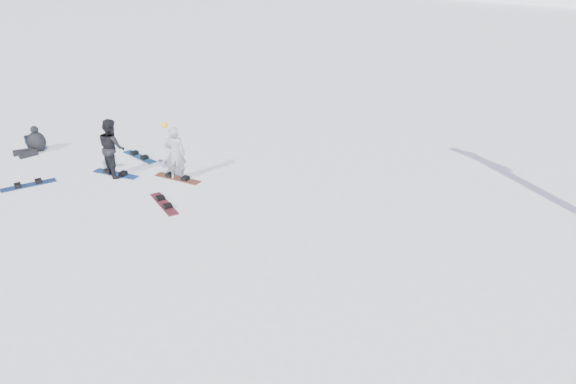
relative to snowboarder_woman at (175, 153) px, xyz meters
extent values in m
plane|color=white|center=(0.76, -1.79, -0.83)|extent=(420.00, 420.00, 0.00)
cube|color=white|center=(0.76, 53.21, -1.83)|extent=(90.00, 14.00, 5.00)
imported|color=#AAAAB0|center=(0.00, 0.00, -0.01)|extent=(0.71, 0.66, 1.62)
sphere|color=yellow|center=(-0.20, -0.12, 0.85)|extent=(0.18, 0.18, 0.18)
imported|color=black|center=(-1.78, -0.79, 0.04)|extent=(1.01, 0.89, 1.74)
ellipsoid|color=black|center=(-5.40, -0.91, -0.48)|extent=(0.78, 0.73, 0.66)
sphere|color=black|center=(-5.40, -0.91, -0.08)|extent=(0.25, 0.25, 0.25)
cube|color=black|center=(-5.24, -1.38, -0.74)|extent=(0.30, 0.60, 0.17)
cube|color=black|center=(-5.55, -1.38, -0.74)|extent=(0.43, 0.58, 0.17)
cube|color=black|center=(-6.10, -0.71, -0.68)|extent=(0.53, 0.45, 0.30)
cube|color=#954120|center=(0.00, 0.00, -0.81)|extent=(1.52, 0.45, 0.03)
cube|color=#1B4394|center=(-1.78, -0.79, -0.81)|extent=(1.53, 0.55, 0.03)
cube|color=#1C589C|center=(-2.20, 0.56, -0.81)|extent=(1.53, 0.52, 0.03)
cube|color=maroon|center=(0.86, -1.41, -0.81)|extent=(1.47, 0.90, 0.03)
cube|color=navy|center=(-3.25, -2.72, -0.81)|extent=(0.89, 1.48, 0.03)
camera|label=1|loc=(11.07, -10.76, 6.06)|focal=35.00mm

